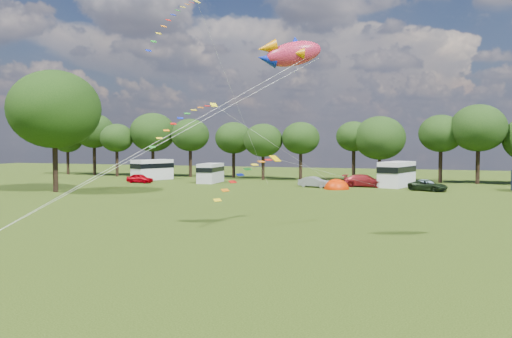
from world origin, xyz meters
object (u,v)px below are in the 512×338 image
(car_d, at_px, (428,186))
(car_b, at_px, (314,182))
(tent_orange, at_px, (337,189))
(car_a, at_px, (140,178))
(campervan_a, at_px, (152,169))
(campervan_b, at_px, (210,172))
(fish_kite, at_px, (289,54))
(big_tree, at_px, (54,109))
(tent_greyblue, at_px, (424,189))
(car_c, at_px, (365,181))
(campervan_c, at_px, (397,173))

(car_d, bearing_deg, car_b, 111.67)
(car_d, relative_size, tent_orange, 1.35)
(car_a, height_order, campervan_a, campervan_a)
(car_d, relative_size, campervan_b, 0.82)
(car_d, xyz_separation_m, fish_kite, (-6.44, -34.99, 9.97))
(big_tree, distance_m, tent_greyblue, 42.78)
(car_c, relative_size, campervan_a, 0.79)
(car_c, distance_m, tent_orange, 4.84)
(tent_greyblue, bearing_deg, campervan_c, 151.44)
(tent_greyblue, bearing_deg, car_c, 177.95)
(tent_orange, relative_size, fish_kite, 0.83)
(car_c, distance_m, campervan_a, 30.64)
(campervan_c, distance_m, tent_orange, 8.54)
(campervan_a, xyz_separation_m, tent_greyblue, (37.44, -2.95, -1.53))
(campervan_c, bearing_deg, car_a, 113.98)
(big_tree, relative_size, tent_greyblue, 4.20)
(big_tree, distance_m, campervan_b, 22.25)
(campervan_c, bearing_deg, car_b, 128.98)
(car_b, bearing_deg, tent_orange, -107.33)
(car_d, height_order, tent_greyblue, car_d)
(car_b, relative_size, fish_kite, 0.92)
(big_tree, distance_m, car_c, 36.70)
(car_a, xyz_separation_m, tent_orange, (26.41, -0.83, -0.59))
(car_b, height_order, car_c, car_c)
(car_b, relative_size, car_c, 0.71)
(tent_orange, bearing_deg, car_c, 55.44)
(car_d, height_order, campervan_b, campervan_b)
(car_b, bearing_deg, big_tree, 130.63)
(campervan_b, bearing_deg, tent_orange, -108.31)
(tent_greyblue, height_order, fish_kite, fish_kite)
(car_b, relative_size, campervan_c, 0.53)
(car_c, xyz_separation_m, campervan_c, (3.61, 1.56, 0.88))
(campervan_c, bearing_deg, campervan_a, 103.93)
(car_b, xyz_separation_m, car_d, (13.13, -0.75, -0.03))
(car_b, distance_m, tent_orange, 3.40)
(car_a, bearing_deg, car_c, -80.70)
(car_a, bearing_deg, tent_orange, -88.59)
(car_d, xyz_separation_m, tent_greyblue, (-0.51, 2.91, -0.58))
(fish_kite, bearing_deg, car_b, 77.00)
(big_tree, height_order, campervan_a, big_tree)
(big_tree, relative_size, tent_orange, 4.10)
(big_tree, relative_size, car_a, 3.63)
(campervan_a, distance_m, campervan_b, 10.28)
(campervan_b, height_order, tent_greyblue, campervan_b)
(car_c, height_order, campervan_a, campervan_a)
(car_d, bearing_deg, car_c, 91.90)
(tent_greyblue, bearing_deg, car_d, -80.16)
(big_tree, distance_m, car_a, 16.84)
(big_tree, relative_size, fish_kite, 3.41)
(campervan_a, relative_size, tent_greyblue, 2.02)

